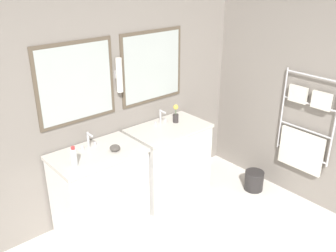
% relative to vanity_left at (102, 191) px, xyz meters
% --- Properties ---
extents(wall_back, '(5.64, 0.14, 2.60)m').
position_rel_vanity_left_xyz_m(wall_back, '(0.05, 0.35, 0.86)').
color(wall_back, gray).
rests_on(wall_back, ground_plane).
extents(wall_right, '(0.13, 4.44, 2.60)m').
position_rel_vanity_left_xyz_m(wall_right, '(2.08, -0.94, 0.85)').
color(wall_right, gray).
rests_on(wall_right, ground_plane).
extents(vanity_left, '(0.88, 0.61, 0.87)m').
position_rel_vanity_left_xyz_m(vanity_left, '(0.00, 0.00, 0.00)').
color(vanity_left, white).
rests_on(vanity_left, ground_plane).
extents(vanity_right, '(0.88, 0.61, 0.87)m').
position_rel_vanity_left_xyz_m(vanity_right, '(0.91, 0.00, 0.00)').
color(vanity_right, white).
rests_on(vanity_right, ground_plane).
extents(faucet_left, '(0.17, 0.10, 0.16)m').
position_rel_vanity_left_xyz_m(faucet_left, '(0.00, 0.17, 0.50)').
color(faucet_left, silver).
rests_on(faucet_left, vanity_left).
extents(faucet_right, '(0.17, 0.10, 0.16)m').
position_rel_vanity_left_xyz_m(faucet_right, '(0.91, 0.17, 0.50)').
color(faucet_right, silver).
rests_on(faucet_right, vanity_right).
extents(toiletry_bottle, '(0.05, 0.05, 0.19)m').
position_rel_vanity_left_xyz_m(toiletry_bottle, '(-0.28, -0.06, 0.51)').
color(toiletry_bottle, silver).
rests_on(toiletry_bottle, vanity_left).
extents(amenity_bowl, '(0.10, 0.10, 0.06)m').
position_rel_vanity_left_xyz_m(amenity_bowl, '(0.15, -0.05, 0.45)').
color(amenity_bowl, '#4C4742').
rests_on(amenity_bowl, vanity_left).
extents(flower_vase, '(0.06, 0.06, 0.21)m').
position_rel_vanity_left_xyz_m(flower_vase, '(1.06, 0.09, 0.52)').
color(flower_vase, '#332D2D').
rests_on(flower_vase, vanity_right).
extents(waste_bin, '(0.23, 0.23, 0.24)m').
position_rel_vanity_left_xyz_m(waste_bin, '(1.76, -0.56, -0.32)').
color(waste_bin, '#282626').
rests_on(waste_bin, ground_plane).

